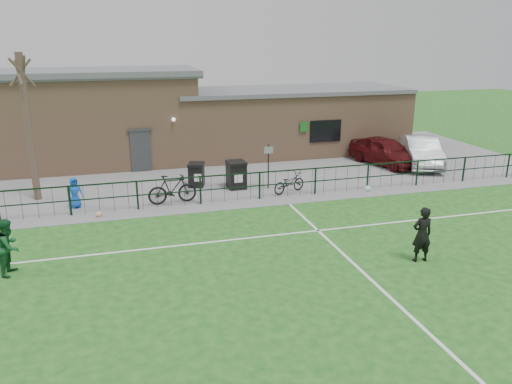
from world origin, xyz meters
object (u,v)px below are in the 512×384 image
object	(u,v)px
bicycle_d	(172,189)
outfield_player	(9,247)
bare_tree	(29,129)
ball_ground	(99,214)
car_maroon	(385,151)
wheelie_bin_left	(196,176)
wheelie_bin_right	(236,176)
car_silver	(421,151)
spectator_child	(75,193)
bicycle_e	(289,183)
sign_post	(268,167)

from	to	relation	value
bicycle_d	outfield_player	distance (m)	7.28
bare_tree	ball_ground	distance (m)	4.83
car_maroon	outfield_player	xyz separation A→B (m)	(-16.87, -8.58, 0.06)
wheelie_bin_left	wheelie_bin_right	distance (m)	1.85
bare_tree	car_maroon	size ratio (longest dim) A/B	1.38
wheelie_bin_right	ball_ground	bearing A→B (deg)	-161.73
car_silver	spectator_child	size ratio (longest dim) A/B	3.71
car_maroon	ball_ground	bearing A→B (deg)	-177.99
bicycle_e	outfield_player	distance (m)	11.53
bicycle_d	spectator_child	bearing A→B (deg)	77.71
car_silver	bicycle_d	world-z (taller)	car_silver
sign_post	bare_tree	bearing A→B (deg)	173.64
wheelie_bin_left	car_silver	size ratio (longest dim) A/B	0.22
wheelie_bin_right	bicycle_d	bearing A→B (deg)	-157.51
car_silver	bicycle_d	bearing A→B (deg)	-146.40
ball_ground	car_silver	bearing A→B (deg)	12.73
wheelie_bin_right	car_maroon	distance (m)	8.89
sign_post	car_maroon	size ratio (longest dim) A/B	0.46
car_maroon	bicycle_d	xyz separation A→B (m)	(-11.66, -3.49, -0.14)
car_maroon	car_silver	size ratio (longest dim) A/B	0.94
car_silver	outfield_player	xyz separation A→B (m)	(-18.59, -7.91, 0.04)
wheelie_bin_right	outfield_player	world-z (taller)	outfield_player
outfield_player	bicycle_d	bearing A→B (deg)	-32.77
wheelie_bin_left	bicycle_e	world-z (taller)	wheelie_bin_left
car_silver	spectator_child	xyz separation A→B (m)	(-17.18, -2.35, -0.14)
wheelie_bin_right	bicycle_e	bearing A→B (deg)	-35.25
spectator_child	ball_ground	world-z (taller)	spectator_child
spectator_child	sign_post	bearing A→B (deg)	-19.18
wheelie_bin_right	bicycle_d	distance (m)	3.34
sign_post	car_silver	world-z (taller)	sign_post
car_maroon	wheelie_bin_left	bearing A→B (deg)	172.60
car_silver	ball_ground	size ratio (longest dim) A/B	20.24
bicycle_e	sign_post	bearing A→B (deg)	14.63
bicycle_d	spectator_child	xyz separation A→B (m)	(-3.80, 0.48, 0.02)
bicycle_e	spectator_child	distance (m)	8.88
wheelie_bin_left	car_maroon	xyz separation A→B (m)	(10.32, 1.31, 0.24)
car_maroon	bicycle_e	size ratio (longest dim) A/B	2.58
bicycle_e	ball_ground	world-z (taller)	bicycle_e
spectator_child	outfield_player	xyz separation A→B (m)	(-1.41, -5.56, 0.18)
car_silver	bicycle_e	world-z (taller)	car_silver
car_silver	bicycle_d	xyz separation A→B (m)	(-13.38, -2.83, -0.16)
bicycle_d	ball_ground	bearing A→B (deg)	101.30
bicycle_d	outfield_player	world-z (taller)	outfield_player
car_maroon	ball_ground	xyz separation A→B (m)	(-14.56, -4.35, -0.65)
sign_post	bicycle_d	size ratio (longest dim) A/B	1.00
bicycle_d	outfield_player	size ratio (longest dim) A/B	1.21
ball_ground	bare_tree	bearing A→B (deg)	130.44
sign_post	ball_ground	distance (m)	7.58
bare_tree	car_silver	world-z (taller)	bare_tree
wheelie_bin_right	bare_tree	bearing A→B (deg)	172.69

